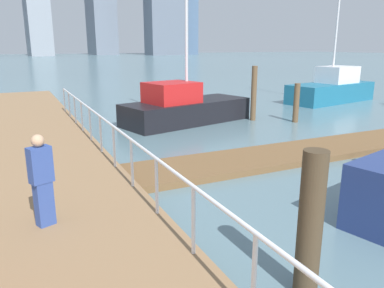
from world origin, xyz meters
name	(u,v)px	position (x,y,z in m)	size (l,w,h in m)	color
ground_plane	(137,118)	(0.00, 20.00, 0.00)	(300.00, 300.00, 0.00)	slate
floating_dock	(293,153)	(2.48, 11.63, 0.09)	(11.95, 2.00, 0.18)	brown
boardwalk_railing	(156,170)	(-3.15, 8.73, 1.23)	(0.06, 24.51, 1.08)	white
dock_piling_1	(310,225)	(-1.91, 6.18, 1.04)	(0.33, 0.33, 2.09)	#473826
dock_piling_2	(296,103)	(6.16, 15.90, 0.87)	(0.25, 0.25, 1.75)	brown
dock_piling_4	(254,93)	(4.70, 17.12, 1.24)	(0.25, 0.25, 2.48)	brown
moored_boat_0	(184,107)	(1.53, 17.91, 0.70)	(6.24, 3.54, 8.61)	black
moored_boat_2	(332,88)	(12.47, 20.02, 0.81)	(6.52, 3.27, 8.85)	#1E6B8C
pedestrian_0	(42,180)	(-5.03, 9.13, 1.22)	(0.42, 0.34, 1.59)	#334C99
skyline_tower_2	(37,14)	(4.76, 137.71, 13.00)	(7.01, 8.73, 26.00)	#8C939E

